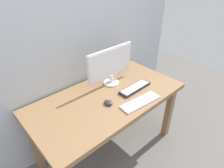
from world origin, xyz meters
name	(u,v)px	position (x,y,z in m)	size (l,w,h in m)	color
ground_plane	(109,148)	(0.00, 0.00, 0.00)	(6.00, 6.00, 0.00)	slate
wall_back	(76,12)	(0.00, 0.44, 1.50)	(2.86, 0.04, 3.00)	#B2BCC6
desk	(108,104)	(0.00, 0.00, 0.67)	(1.56, 0.79, 0.77)	#936D47
monitor	(111,65)	(0.19, 0.17, 1.00)	(0.58, 0.17, 0.40)	silver
keyboard_primary	(135,88)	(0.30, -0.10, 0.79)	(0.38, 0.12, 0.03)	#232328
keyboard_secondary	(140,102)	(0.16, -0.28, 0.78)	(0.43, 0.17, 0.02)	silver
mouse	(108,103)	(-0.08, -0.10, 0.79)	(0.07, 0.09, 0.04)	#333338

